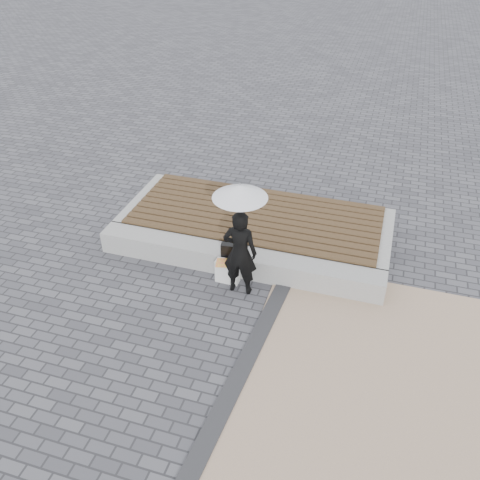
# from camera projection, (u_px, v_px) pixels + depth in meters

# --- Properties ---
(ground) EXTENTS (80.00, 80.00, 0.00)m
(ground) POSITION_uv_depth(u_px,v_px,m) (205.00, 332.00, 7.68)
(ground) COLOR #4E4E53
(ground) RESTS_ON ground
(terrazzo_zone) EXTENTS (5.00, 5.00, 0.02)m
(terrazzo_zone) POSITION_uv_depth(u_px,v_px,m) (428.00, 413.00, 6.50)
(terrazzo_zone) COLOR tan
(terrazzo_zone) RESTS_ON ground
(edging_band) EXTENTS (0.61, 5.20, 0.04)m
(edging_band) POSITION_uv_depth(u_px,v_px,m) (243.00, 368.00, 7.10)
(edging_band) COLOR #2C2C2E
(edging_band) RESTS_ON ground
(seating_ledge) EXTENTS (5.00, 0.45, 0.40)m
(seating_ledge) POSITION_uv_depth(u_px,v_px,m) (237.00, 260.00, 8.82)
(seating_ledge) COLOR #9E9D99
(seating_ledge) RESTS_ON ground
(timber_platform) EXTENTS (5.00, 2.00, 0.40)m
(timber_platform) POSITION_uv_depth(u_px,v_px,m) (256.00, 224.00, 9.77)
(timber_platform) COLOR #AAA9A4
(timber_platform) RESTS_ON ground
(timber_decking) EXTENTS (4.60, 2.00, 0.04)m
(timber_decking) POSITION_uv_depth(u_px,v_px,m) (256.00, 215.00, 9.64)
(timber_decking) COLOR brown
(timber_decking) RESTS_ON timber_platform
(woman) EXTENTS (0.56, 0.38, 1.51)m
(woman) POSITION_uv_depth(u_px,v_px,m) (240.00, 253.00, 8.07)
(woman) COLOR black
(woman) RESTS_ON ground
(parasol) EXTENTS (0.83, 0.83, 1.06)m
(parasol) POSITION_uv_depth(u_px,v_px,m) (240.00, 191.00, 7.44)
(parasol) COLOR #B5B5BA
(parasol) RESTS_ON ground
(handbag) EXTENTS (0.35, 0.16, 0.24)m
(handbag) POSITION_uv_depth(u_px,v_px,m) (231.00, 250.00, 8.53)
(handbag) COLOR black
(handbag) RESTS_ON seating_ledge
(canvas_tote) EXTENTS (0.40, 0.18, 0.41)m
(canvas_tote) POSITION_uv_depth(u_px,v_px,m) (227.00, 271.00, 8.56)
(canvas_tote) COLOR silver
(canvas_tote) RESTS_ON ground
(magazine) EXTENTS (0.38, 0.31, 0.01)m
(magazine) POSITION_uv_depth(u_px,v_px,m) (226.00, 263.00, 8.40)
(magazine) COLOR #E33E4F
(magazine) RESTS_ON canvas_tote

